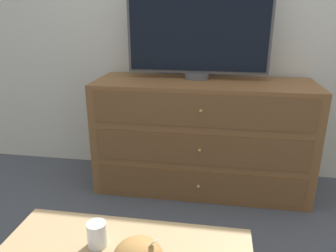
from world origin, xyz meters
The scene contains 5 objects.
ground_plane centered at (0.00, 0.00, 0.00)m, with size 12.00×12.00×0.00m, color #474C56.
wall_back centered at (0.00, 0.03, 1.30)m, with size 12.00×0.05×2.60m.
dresser centered at (-0.10, -0.29, 0.41)m, with size 1.56×0.54×0.83m.
tv centered at (-0.15, -0.19, 1.18)m, with size 1.02×0.18×0.70m.
drink_cup centered at (-0.41, -1.62, 0.50)m, with size 0.07×0.07×0.10m.
Camera 1 is at (0.02, -2.58, 1.30)m, focal length 35.00 mm.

